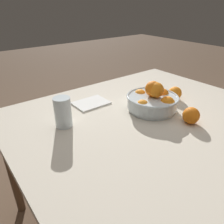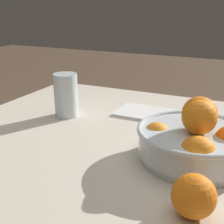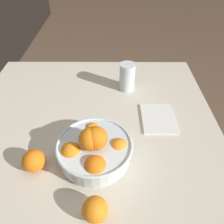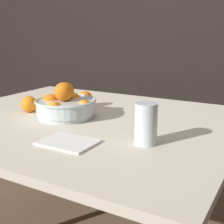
# 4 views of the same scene
# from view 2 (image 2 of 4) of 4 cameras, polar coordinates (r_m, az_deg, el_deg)

# --- Properties ---
(dining_table) EXTENTS (1.36, 1.14, 0.73)m
(dining_table) POSITION_cam_2_polar(r_m,az_deg,el_deg) (0.82, 8.93, -12.69)
(dining_table) COLOR beige
(dining_table) RESTS_ON ground_plane
(fruit_bowl) EXTENTS (0.28, 0.28, 0.16)m
(fruit_bowl) POSITION_cam_2_polar(r_m,az_deg,el_deg) (0.78, 15.06, -4.87)
(fruit_bowl) COLOR silver
(fruit_bowl) RESTS_ON dining_table
(juice_glass) EXTENTS (0.08, 0.08, 0.15)m
(juice_glass) POSITION_cam_2_polar(r_m,az_deg,el_deg) (1.06, -8.39, 2.64)
(juice_glass) COLOR #F4A314
(juice_glass) RESTS_ON dining_table
(orange_loose_near_bowl) EXTENTS (0.08, 0.08, 0.08)m
(orange_loose_near_bowl) POSITION_cam_2_polar(r_m,az_deg,el_deg) (0.59, 14.72, -14.65)
(orange_loose_near_bowl) COLOR orange
(orange_loose_near_bowl) RESTS_ON dining_table
(napkin) EXTENTS (0.19, 0.15, 0.01)m
(napkin) POSITION_cam_2_polar(r_m,az_deg,el_deg) (1.09, 6.11, -0.11)
(napkin) COLOR white
(napkin) RESTS_ON dining_table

